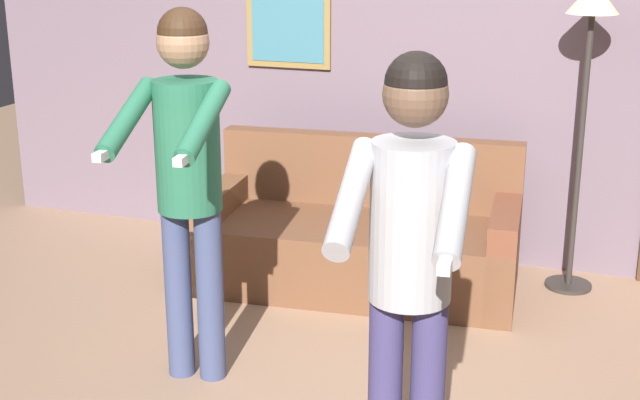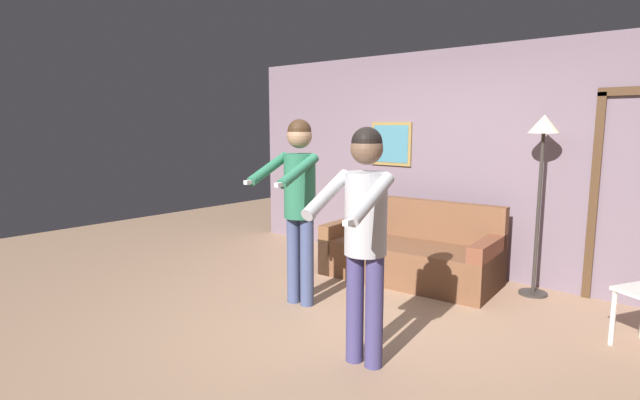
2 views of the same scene
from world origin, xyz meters
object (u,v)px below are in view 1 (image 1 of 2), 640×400
torchiere_lamp (589,44)px  person_standing_left (187,161)px  person_standing_right (410,243)px  couch (359,241)px

torchiere_lamp → person_standing_left: size_ratio=1.03×
torchiere_lamp → person_standing_left: 2.45m
person_standing_left → person_standing_right: (1.20, -0.60, -0.05)m
person_standing_left → person_standing_right: bearing=-26.4°
couch → torchiere_lamp: (1.23, 0.38, 1.20)m
couch → person_standing_right: person_standing_right is taller
couch → person_standing_left: size_ratio=1.11×
couch → person_standing_right: size_ratio=1.14×
couch → torchiere_lamp: 1.76m
torchiere_lamp → couch: bearing=-162.8°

